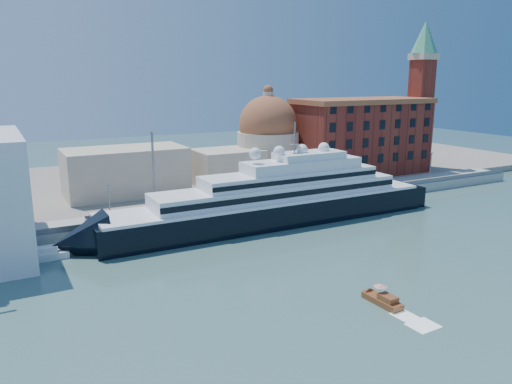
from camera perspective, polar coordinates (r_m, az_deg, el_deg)
ground at (r=90.65m, az=7.36°, el=-7.54°), size 400.00×400.00×0.00m
quay at (r=118.19m, az=-2.21°, el=-1.90°), size 180.00×10.00×2.50m
land at (r=155.21m, az=-8.87°, el=1.48°), size 260.00×72.00×2.00m
quay_fence at (r=113.83m, az=-1.22°, el=-1.51°), size 180.00×0.10×1.20m
superyacht at (r=108.21m, az=0.64°, el=-1.54°), size 86.42×11.98×25.83m
service_barge at (r=96.96m, az=-23.65°, el=-6.76°), size 10.62×3.72×2.37m
water_taxi at (r=74.87m, az=14.32°, el=-11.82°), size 2.42×6.47×3.03m
warehouse at (r=158.99m, az=11.97°, el=6.29°), size 43.00×19.00×23.25m
campanile at (r=174.45m, az=18.39°, el=11.43°), size 8.40×8.40×47.00m
church at (r=139.96m, az=-4.16°, el=4.47°), size 66.00×18.00×25.50m
lamp_posts at (r=109.84m, az=-7.80°, el=1.44°), size 120.80×2.40×18.00m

